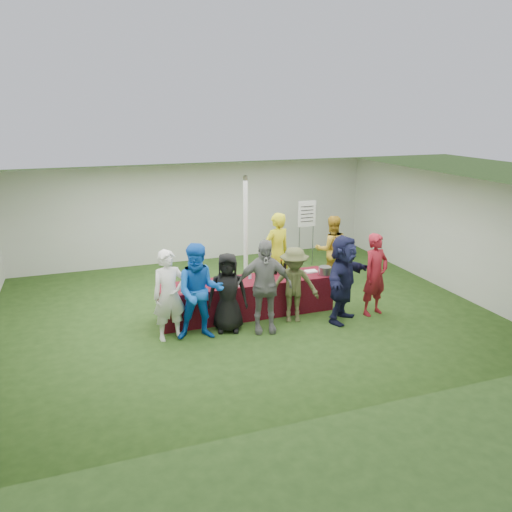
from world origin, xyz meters
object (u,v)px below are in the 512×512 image
object	(u,v)px
dump_bucket	(325,271)
customer_1	(200,292)
staff_pourer	(277,253)
customer_0	(169,295)
serving_table	(247,297)
customer_3	(264,286)
customer_2	(228,293)
staff_back	(331,250)
customer_6	(375,275)
customer_4	(294,285)
wine_list_sign	(307,219)
customer_5	(343,279)

from	to	relation	value
dump_bucket	customer_1	bearing A→B (deg)	-168.78
staff_pourer	customer_1	xyz separation A→B (m)	(-2.24, -1.81, -0.03)
dump_bucket	customer_0	xyz separation A→B (m)	(-3.37, -0.40, 0.02)
serving_table	customer_3	bearing A→B (deg)	-86.85
serving_table	customer_0	size ratio (longest dim) A/B	2.10
customer_2	customer_1	bearing A→B (deg)	-148.03
staff_back	customer_6	world-z (taller)	customer_6
customer_3	customer_4	world-z (taller)	customer_3
dump_bucket	staff_back	world-z (taller)	staff_back
customer_2	customer_6	world-z (taller)	customer_6
serving_table	wine_list_sign	size ratio (longest dim) A/B	2.00
staff_pourer	customer_3	world-z (taller)	staff_pourer
customer_6	customer_2	bearing A→B (deg)	160.61
dump_bucket	staff_pourer	distance (m)	1.39
customer_1	customer_6	bearing A→B (deg)	9.46
staff_back	customer_1	size ratio (longest dim) A/B	0.92
customer_3	customer_6	distance (m)	2.45
staff_pourer	customer_4	xyz separation A→B (m)	(-0.30, -1.67, -0.17)
staff_back	customer_4	xyz separation A→B (m)	(-1.81, -1.85, -0.07)
staff_back	customer_4	size ratio (longest dim) A/B	1.09
customer_1	customer_2	xyz separation A→B (m)	(0.58, 0.16, -0.14)
staff_pourer	customer_3	distance (m)	2.16
customer_6	serving_table	bearing A→B (deg)	145.98
customer_5	staff_pourer	bearing A→B (deg)	68.79
wine_list_sign	staff_pourer	bearing A→B (deg)	-133.06
customer_4	dump_bucket	bearing A→B (deg)	42.66
staff_pourer	customer_6	size ratio (longest dim) A/B	1.10
customer_1	serving_table	bearing A→B (deg)	44.38
serving_table	staff_pourer	world-z (taller)	staff_pourer
customer_3	customer_6	xyz separation A→B (m)	(2.45, 0.02, -0.05)
serving_table	dump_bucket	xyz separation A→B (m)	(1.67, -0.22, 0.46)
customer_0	wine_list_sign	bearing A→B (deg)	30.81
customer_2	customer_4	size ratio (longest dim) A/B	1.01
dump_bucket	customer_1	size ratio (longest dim) A/B	0.14
wine_list_sign	customer_2	bearing A→B (deg)	-134.11
wine_list_sign	staff_pourer	world-z (taller)	staff_pourer
dump_bucket	serving_table	bearing A→B (deg)	172.50
customer_5	wine_list_sign	bearing A→B (deg)	37.35
dump_bucket	staff_back	xyz separation A→B (m)	(0.91, 1.44, -0.00)
serving_table	dump_bucket	bearing A→B (deg)	-7.50
wine_list_sign	staff_pourer	distance (m)	2.23
staff_pourer	customer_5	world-z (taller)	staff_pourer
customer_1	customer_4	world-z (taller)	customer_1
serving_table	customer_5	distance (m)	2.01
customer_0	customer_3	bearing A→B (deg)	-15.00
customer_2	customer_6	xyz separation A→B (m)	(3.09, -0.23, 0.09)
customer_1	customer_2	distance (m)	0.61
staff_pourer	customer_2	bearing A→B (deg)	30.09
staff_back	customer_6	distance (m)	2.07
serving_table	customer_3	size ratio (longest dim) A/B	1.97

